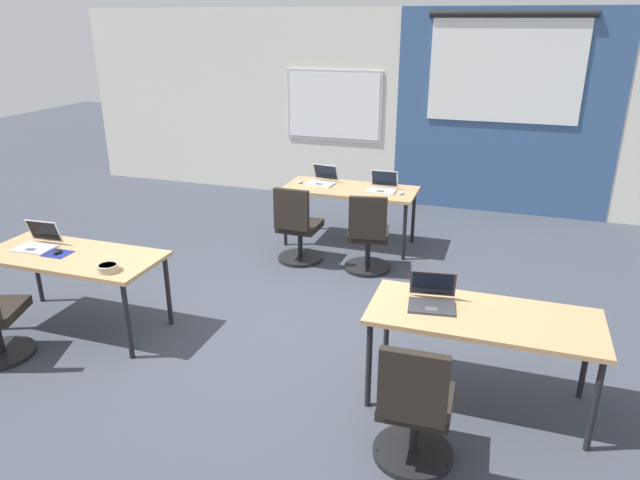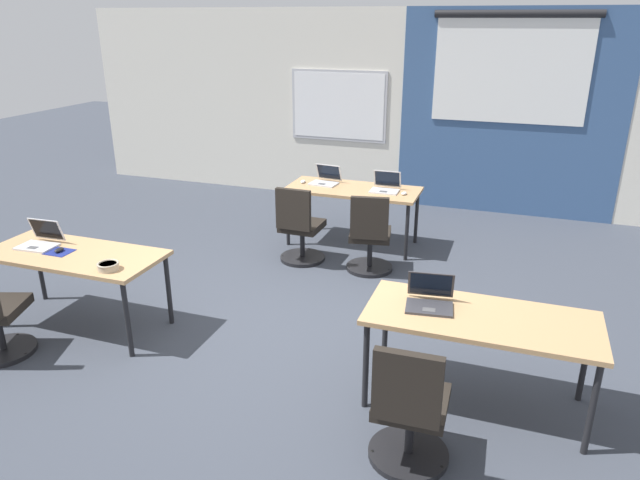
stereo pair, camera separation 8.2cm
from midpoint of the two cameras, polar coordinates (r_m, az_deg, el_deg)
ground_plane at (r=5.41m, az=-3.07°, el=-8.38°), size 24.00×24.00×0.00m
back_wall_assembly at (r=8.82m, az=7.64°, el=12.74°), size 10.00×0.27×2.80m
desk_near_left at (r=5.56m, az=-22.63°, el=-1.73°), size 1.60×0.70×0.72m
desk_near_right at (r=4.25m, az=16.07°, el=-7.91°), size 1.60×0.70×0.72m
desk_far_center at (r=7.09m, az=3.60°, el=4.64°), size 1.60×0.70×0.72m
laptop_near_right_inner at (r=4.25m, az=11.29°, el=-5.74°), size 0.37×0.34×0.23m
chair_near_right_inner at (r=3.76m, az=9.42°, el=-16.59°), size 0.52×0.55×0.92m
laptop_far_right at (r=6.99m, az=6.78°, el=5.22°), size 0.33×0.31×0.23m
mouse_far_right at (r=6.86m, az=8.60°, el=4.56°), size 0.07×0.11×0.03m
chair_far_right at (r=6.37m, az=5.28°, el=-0.01°), size 0.52×0.57×0.92m
laptop_near_left_end at (r=5.81m, az=-25.43°, el=-0.04°), size 0.34×0.32×0.23m
mousepad_near_left_end at (r=5.59m, az=-23.85°, el=-1.08°), size 0.22×0.19×0.00m
mouse_near_left_end at (r=5.59m, az=-23.88°, el=-0.90°), size 0.06×0.10×0.03m
laptop_far_left at (r=7.26m, az=0.86°, el=5.96°), size 0.36×0.35×0.22m
mouse_far_left at (r=7.29m, az=-1.36°, el=5.77°), size 0.07×0.11×0.03m
chair_far_left at (r=6.62m, az=-1.64°, el=0.88°), size 0.52×0.54×0.92m
snack_bowl at (r=5.04m, az=-19.66°, el=-2.40°), size 0.18×0.18×0.06m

